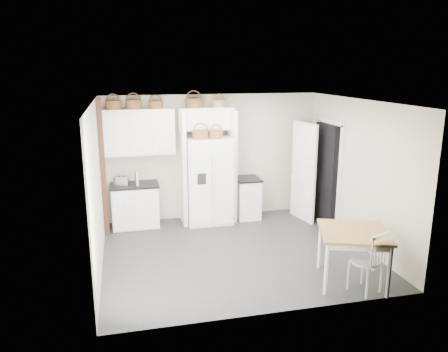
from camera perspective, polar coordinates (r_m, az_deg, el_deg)
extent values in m
plane|color=#242428|center=(7.74, 1.53, -9.86)|extent=(4.50, 4.50, 0.00)
plane|color=white|center=(7.10, 1.67, 9.71)|extent=(4.50, 4.50, 0.00)
plane|color=#BBB5AC|center=(9.21, -1.59, 2.54)|extent=(4.50, 0.00, 4.50)
plane|color=#BBB5AC|center=(7.09, -16.27, -1.54)|extent=(0.00, 4.00, 4.00)
plane|color=#BBB5AC|center=(8.17, 17.04, 0.43)|extent=(0.00, 4.00, 4.00)
cube|color=white|center=(8.93, -2.05, -0.58)|extent=(0.91, 0.73, 1.77)
cube|color=white|center=(8.96, -11.51, -3.89)|extent=(0.91, 0.57, 0.84)
cube|color=white|center=(9.31, 3.05, -2.97)|extent=(0.47, 0.57, 0.83)
cube|color=brown|center=(6.85, 16.40, -10.06)|extent=(1.24, 1.24, 0.81)
cube|color=white|center=(6.61, 18.07, -10.45)|extent=(0.59, 0.57, 0.95)
cube|color=black|center=(8.84, -11.64, -1.17)|extent=(0.95, 0.61, 0.04)
cube|color=black|center=(9.19, 3.09, -0.38)|extent=(0.51, 0.60, 0.04)
cube|color=silver|center=(8.73, -13.24, -0.66)|extent=(0.31, 0.23, 0.19)
cube|color=#AB3D28|center=(8.72, -11.37, -0.37)|extent=(0.05, 0.17, 0.25)
cube|color=#EDE7C6|center=(8.72, -11.25, -0.34)|extent=(0.06, 0.18, 0.26)
cylinder|color=#5C311C|center=(8.70, -14.26, 8.98)|extent=(0.29, 0.29, 0.16)
cylinder|color=#5C311C|center=(8.70, -11.74, 9.15)|extent=(0.30, 0.30, 0.17)
cylinder|color=#5C311C|center=(8.72, -8.93, 9.20)|extent=(0.26, 0.26, 0.15)
cylinder|color=#5C311C|center=(8.81, -3.96, 9.51)|extent=(0.34, 0.34, 0.19)
cylinder|color=brown|center=(8.91, -0.69, 9.47)|extent=(0.26, 0.26, 0.15)
cylinder|color=#5C311C|center=(8.61, -3.09, 5.44)|extent=(0.32, 0.32, 0.17)
cylinder|color=#5C311C|center=(8.67, -1.09, 5.45)|extent=(0.28, 0.28, 0.15)
cube|color=white|center=(8.76, -11.09, 5.67)|extent=(1.40, 0.34, 0.90)
cube|color=white|center=(8.88, -2.36, 7.50)|extent=(1.12, 0.34, 0.45)
cube|color=white|center=(8.84, -5.38, 1.00)|extent=(0.08, 0.60, 2.30)
cube|color=white|center=(9.03, 1.04, 1.34)|extent=(0.08, 0.60, 2.30)
cube|color=#371A13|center=(8.40, -15.53, 0.90)|extent=(0.09, 0.09, 2.60)
cube|color=black|center=(9.04, 13.27, 0.16)|extent=(0.18, 0.85, 2.05)
cube|color=white|center=(9.19, 10.34, 0.53)|extent=(0.21, 0.79, 2.05)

